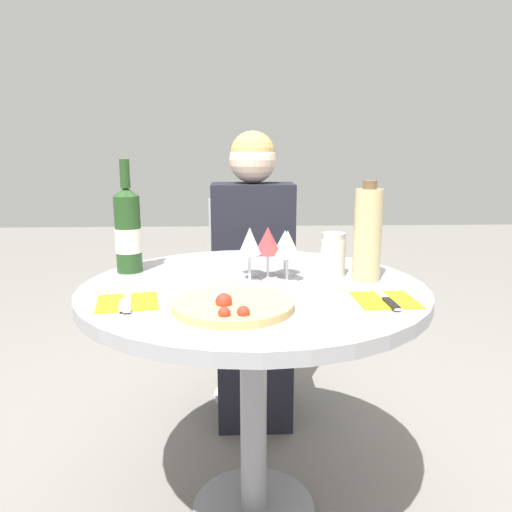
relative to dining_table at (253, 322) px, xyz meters
name	(u,v)px	position (x,y,z in m)	size (l,w,h in m)	color
ground_plane	(254,511)	(0.00, 0.00, -0.64)	(12.00, 12.00, 0.00)	gray
dining_table	(253,322)	(0.00, 0.00, 0.00)	(0.99, 0.99, 0.76)	gray
chair_behind_diner	(252,300)	(0.02, 0.84, -0.19)	(0.40, 0.40, 0.91)	silver
seated_diner	(254,286)	(0.02, 0.70, -0.08)	(0.36, 0.45, 1.21)	black
pizza_large	(232,305)	(-0.06, -0.23, 0.13)	(0.30, 0.30, 0.05)	#DBB26B
wine_bottle	(128,230)	(-0.39, 0.17, 0.25)	(0.08, 0.08, 0.35)	#23471E
tall_carafe	(368,234)	(0.34, 0.04, 0.25)	(0.08, 0.08, 0.29)	tan
sugar_shaker	(333,254)	(0.25, 0.10, 0.18)	(0.08, 0.08, 0.13)	silver
wine_glass_back_left	(249,244)	(-0.01, 0.11, 0.21)	(0.07, 0.07, 0.14)	silver
wine_glass_back_right	(285,243)	(0.10, 0.11, 0.22)	(0.08, 0.08, 0.14)	silver
wine_glass_center	(268,241)	(0.05, 0.07, 0.23)	(0.08, 0.08, 0.16)	silver
wine_glass_front_right	(288,245)	(0.10, 0.03, 0.23)	(0.08, 0.08, 0.15)	silver
wine_glass_front_left	(250,242)	(-0.01, 0.03, 0.23)	(0.07, 0.07, 0.16)	silver
place_setting_left	(127,302)	(-0.33, -0.17, 0.12)	(0.18, 0.19, 0.01)	gold
place_setting_right	(386,300)	(0.33, -0.18, 0.12)	(0.16, 0.19, 0.01)	gold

